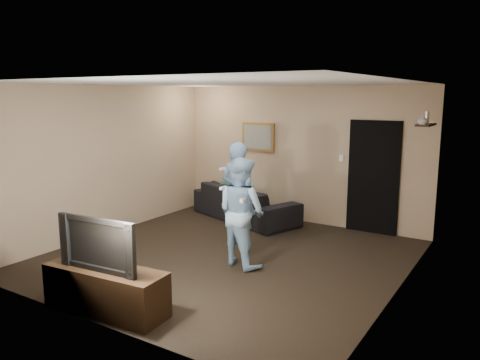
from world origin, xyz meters
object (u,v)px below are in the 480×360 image
Objects in this scene: sofa at (245,202)px; wii_player_right at (241,212)px; tv_console at (106,290)px; wii_player_left at (239,194)px; television at (103,242)px.

sofa is 2.55m from wii_player_right.
sofa is at bearing 120.34° from wii_player_right.
wii_player_left is at bearing 85.44° from tv_console.
wii_player_right is at bearing -55.18° from wii_player_left.
sofa is 4.33m from tv_console.
tv_console is at bearing -103.51° from wii_player_right.
tv_console is 0.57m from television.
wii_player_right is at bearing 139.83° from sofa.
television is at bearing -103.51° from wii_player_right.
tv_console is at bearing 0.00° from television.
sofa is 4.36m from television.
wii_player_left reaches higher than television.
tv_console is 2.90m from wii_player_left.
sofa reaches higher than tv_console.
sofa is 1.37× the size of wii_player_left.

